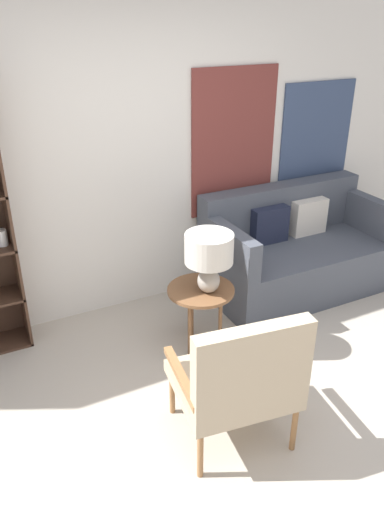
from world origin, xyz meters
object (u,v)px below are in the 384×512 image
(table_lamp, at_px, (209,254))
(couch, at_px, (295,252))
(side_table, at_px, (201,295))
(armchair, at_px, (241,377))

(table_lamp, bearing_deg, couch, 23.18)
(couch, xyz_separation_m, side_table, (-1.24, -0.46, 0.11))
(couch, relative_size, side_table, 3.27)
(armchair, height_order, table_lamp, table_lamp)
(armchair, height_order, couch, armchair)
(side_table, xyz_separation_m, table_lamp, (0.03, -0.06, 0.37))
(armchair, bearing_deg, table_lamp, 72.62)
(couch, distance_m, side_table, 1.33)
(couch, distance_m, table_lamp, 1.40)
(armchair, distance_m, table_lamp, 1.03)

